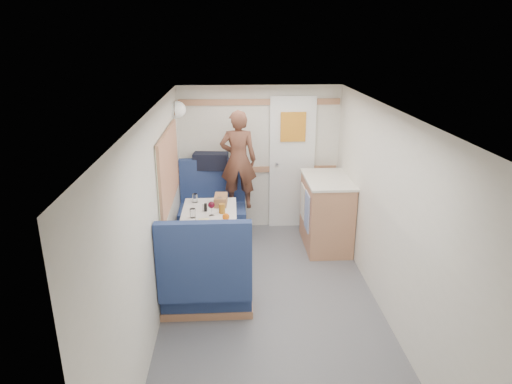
{
  "coord_description": "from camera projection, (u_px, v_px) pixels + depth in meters",
  "views": [
    {
      "loc": [
        -0.38,
        -3.85,
        2.64
      ],
      "look_at": [
        -0.12,
        0.9,
        0.98
      ],
      "focal_mm": 32.0,
      "sensor_mm": 36.0,
      "label": 1
    }
  ],
  "objects": [
    {
      "name": "bench_near",
      "position": [
        207.0,
        283.0,
        4.51
      ],
      "size": [
        0.9,
        0.59,
        1.05
      ],
      "color": "navy",
      "rests_on": "floor"
    },
    {
      "name": "duffel_bag",
      "position": [
        211.0,
        161.0,
        6.15
      ],
      "size": [
        0.48,
        0.27,
        0.22
      ],
      "primitive_type": "cube",
      "rotation": [
        0.0,
        0.0,
        -0.11
      ],
      "color": "black",
      "rests_on": "ledge"
    },
    {
      "name": "oak_trim_high",
      "position": [
        260.0,
        102.0,
        6.03
      ],
      "size": [
        2.15,
        0.02,
        0.08
      ],
      "primitive_type": "cube",
      "color": "#AD6E4E",
      "rests_on": "wall_back"
    },
    {
      "name": "oak_trim_low",
      "position": [
        259.0,
        169.0,
        6.34
      ],
      "size": [
        2.15,
        0.02,
        0.08
      ],
      "primitive_type": "cube",
      "color": "#AD6E4E",
      "rests_on": "wall_back"
    },
    {
      "name": "orange_fruit",
      "position": [
        226.0,
        217.0,
        4.9
      ],
      "size": [
        0.08,
        0.08,
        0.08
      ],
      "primitive_type": "sphere",
      "color": "#F6590A",
      "rests_on": "tray"
    },
    {
      "name": "tumbler_left",
      "position": [
        193.0,
        213.0,
        5.01
      ],
      "size": [
        0.06,
        0.06,
        0.1
      ],
      "primitive_type": "cylinder",
      "color": "white",
      "rests_on": "dinette_table"
    },
    {
      "name": "dome_light",
      "position": [
        178.0,
        109.0,
        5.63
      ],
      "size": [
        0.2,
        0.2,
        0.2
      ],
      "primitive_type": "sphere",
      "color": "white",
      "rests_on": "wall_left"
    },
    {
      "name": "tray",
      "position": [
        212.0,
        224.0,
        4.84
      ],
      "size": [
        0.39,
        0.44,
        0.02
      ],
      "primitive_type": "cube",
      "rotation": [
        0.0,
        0.0,
        0.32
      ],
      "color": "silver",
      "rests_on": "dinette_table"
    },
    {
      "name": "dinette_table",
      "position": [
        210.0,
        224.0,
        5.24
      ],
      "size": [
        0.62,
        0.92,
        0.72
      ],
      "color": "white",
      "rests_on": "floor"
    },
    {
      "name": "tumbler_right",
      "position": [
        219.0,
        202.0,
        5.32
      ],
      "size": [
        0.07,
        0.07,
        0.11
      ],
      "primitive_type": "cylinder",
      "color": "white",
      "rests_on": "dinette_table"
    },
    {
      "name": "wall_left",
      "position": [
        154.0,
        225.0,
        4.13
      ],
      "size": [
        0.02,
        4.5,
        2.0
      ],
      "primitive_type": "cube",
      "color": "silver",
      "rests_on": "floor"
    },
    {
      "name": "floor",
      "position": [
        273.0,
        315.0,
        4.52
      ],
      "size": [
        4.5,
        4.5,
        0.0
      ],
      "primitive_type": "plane",
      "color": "#515156",
      "rests_on": "ground"
    },
    {
      "name": "rear_door",
      "position": [
        292.0,
        161.0,
        6.31
      ],
      "size": [
        0.62,
        0.12,
        1.86
      ],
      "color": "white",
      "rests_on": "wall_back"
    },
    {
      "name": "side_window",
      "position": [
        168.0,
        168.0,
        4.99
      ],
      "size": [
        0.04,
        1.3,
        0.72
      ],
      "primitive_type": "cube",
      "color": "#AAB79B",
      "rests_on": "wall_left"
    },
    {
      "name": "wall_back",
      "position": [
        259.0,
        159.0,
        6.31
      ],
      "size": [
        2.2,
        0.02,
        2.0
      ],
      "primitive_type": "cube",
      "color": "silver",
      "rests_on": "floor"
    },
    {
      "name": "ledge",
      "position": [
        212.0,
        170.0,
        6.19
      ],
      "size": [
        0.9,
        0.14,
        0.04
      ],
      "primitive_type": "cube",
      "color": "#AD6E4E",
      "rests_on": "bench_far"
    },
    {
      "name": "cheese_block",
      "position": [
        204.0,
        221.0,
        4.84
      ],
      "size": [
        0.12,
        0.08,
        0.04
      ],
      "primitive_type": "cube",
      "rotation": [
        0.0,
        0.0,
        0.19
      ],
      "color": "#E7D285",
      "rests_on": "tray"
    },
    {
      "name": "salt_grinder",
      "position": [
        204.0,
        207.0,
        5.21
      ],
      "size": [
        0.04,
        0.04,
        0.09
      ],
      "primitive_type": "cylinder",
      "color": "white",
      "rests_on": "dinette_table"
    },
    {
      "name": "bread_loaf",
      "position": [
        221.0,
        200.0,
        5.39
      ],
      "size": [
        0.16,
        0.28,
        0.11
      ],
      "primitive_type": "cube",
      "rotation": [
        0.0,
        0.0,
        -0.06
      ],
      "color": "brown",
      "rests_on": "dinette_table"
    },
    {
      "name": "bench_far",
      "position": [
        213.0,
        217.0,
        6.14
      ],
      "size": [
        0.9,
        0.59,
        1.05
      ],
      "color": "navy",
      "rests_on": "floor"
    },
    {
      "name": "wine_glass",
      "position": [
        211.0,
        206.0,
        5.03
      ],
      "size": [
        0.08,
        0.08,
        0.17
      ],
      "color": "white",
      "rests_on": "dinette_table"
    },
    {
      "name": "wall_right",
      "position": [
        392.0,
        220.0,
        4.24
      ],
      "size": [
        0.02,
        4.5,
        2.0
      ],
      "primitive_type": "cube",
      "color": "silver",
      "rests_on": "floor"
    },
    {
      "name": "tumbler_mid",
      "position": [
        195.0,
        198.0,
        5.47
      ],
      "size": [
        0.06,
        0.06,
        0.1
      ],
      "primitive_type": "cylinder",
      "color": "white",
      "rests_on": "dinette_table"
    },
    {
      "name": "galley_counter",
      "position": [
        326.0,
        212.0,
        5.87
      ],
      "size": [
        0.57,
        0.92,
        0.92
      ],
      "color": "#AD6E4E",
      "rests_on": "floor"
    },
    {
      "name": "person",
      "position": [
        238.0,
        160.0,
        5.88
      ],
      "size": [
        0.48,
        0.33,
        1.29
      ],
      "primitive_type": "imported",
      "rotation": [
        0.0,
        0.0,
        3.1
      ],
      "color": "brown",
      "rests_on": "bench_far"
    },
    {
      "name": "pepper_grinder",
      "position": [
        206.0,
        207.0,
        5.19
      ],
      "size": [
        0.04,
        0.04,
        0.09
      ],
      "primitive_type": "cylinder",
      "color": "black",
      "rests_on": "dinette_table"
    },
    {
      "name": "ceiling",
      "position": [
        276.0,
        113.0,
        3.86
      ],
      "size": [
        4.5,
        4.5,
        0.0
      ],
      "primitive_type": "plane",
      "rotation": [
        3.14,
        0.0,
        0.0
      ],
      "color": "silver",
      "rests_on": "wall_back"
    },
    {
      "name": "beer_glass",
      "position": [
        222.0,
        208.0,
        5.13
      ],
      "size": [
        0.07,
        0.07,
        0.11
      ],
      "primitive_type": "cylinder",
      "color": "#945D15",
      "rests_on": "dinette_table"
    }
  ]
}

